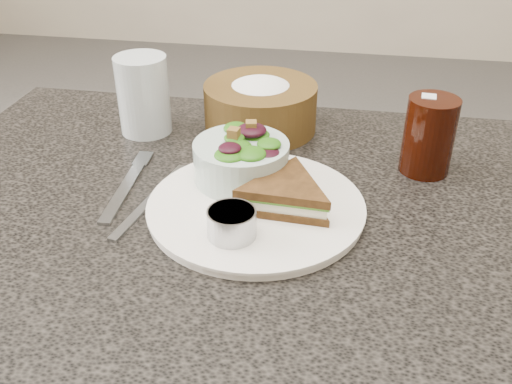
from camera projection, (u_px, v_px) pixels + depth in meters
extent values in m
cylinder|color=silver|center=(256.00, 207.00, 0.75)|extent=(0.28, 0.28, 0.01)
cylinder|color=#9EA0A4|center=(232.00, 224.00, 0.68)|extent=(0.06, 0.06, 0.04)
cone|color=orange|center=(281.00, 177.00, 0.78)|extent=(0.09, 0.09, 0.03)
cube|color=#93979D|center=(125.00, 189.00, 0.80)|extent=(0.03, 0.18, 0.00)
cube|color=#979A9E|center=(151.00, 200.00, 0.77)|extent=(0.05, 0.20, 0.00)
cylinder|color=#B0B9BD|center=(143.00, 95.00, 0.93)|extent=(0.10, 0.10, 0.13)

